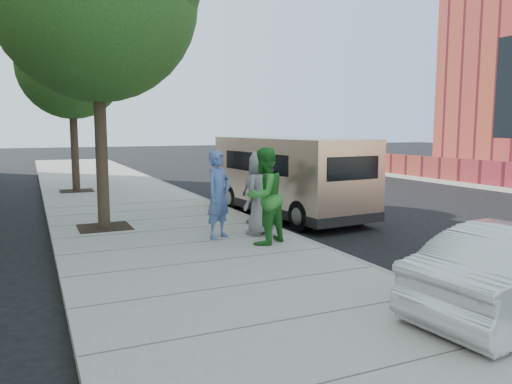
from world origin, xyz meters
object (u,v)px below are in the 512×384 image
at_px(parking_meter, 267,185).
at_px(person_striped_polo, 256,192).
at_px(person_officer, 219,195).
at_px(person_green_shirt, 264,196).
at_px(person_gray_shirt, 260,193).
at_px(tree_far, 72,62).
at_px(van, 287,175).

height_order(parking_meter, person_striped_polo, person_striped_polo).
relative_size(person_officer, person_striped_polo, 1.19).
height_order(person_green_shirt, person_gray_shirt, person_green_shirt).
relative_size(person_green_shirt, person_gray_shirt, 1.06).
xyz_separation_m(person_officer, person_gray_shirt, (0.96, -0.02, -0.01)).
bearing_deg(tree_far, person_gray_shirt, -72.94).
bearing_deg(person_green_shirt, person_officer, -80.27).
xyz_separation_m(tree_far, van, (5.03, -7.27, -3.71)).
bearing_deg(person_officer, person_green_shirt, -86.59).
xyz_separation_m(tree_far, parking_meter, (3.50, -9.17, -3.71)).
xyz_separation_m(person_green_shirt, person_gray_shirt, (0.31, 0.87, -0.06)).
relative_size(parking_meter, person_officer, 0.75).
relative_size(parking_meter, person_striped_polo, 0.90).
distance_m(parking_meter, person_green_shirt, 1.72).
height_order(van, person_officer, van).
relative_size(tree_far, van, 1.06).
xyz_separation_m(parking_meter, van, (1.53, 1.89, 0.01)).
distance_m(person_green_shirt, person_striped_polo, 2.21).
distance_m(van, person_striped_polo, 2.08).
bearing_deg(person_green_shirt, tree_far, -102.59).
xyz_separation_m(person_green_shirt, person_striped_polo, (0.75, 2.07, -0.20)).
relative_size(person_gray_shirt, person_striped_polo, 1.18).
bearing_deg(tree_far, person_striped_polo, -68.15).
distance_m(person_officer, person_green_shirt, 1.10).
relative_size(parking_meter, van, 0.23).
relative_size(van, person_officer, 3.27).
distance_m(parking_meter, person_striped_polo, 0.60).
bearing_deg(van, person_green_shirt, -129.26).
height_order(tree_far, person_officer, tree_far).
relative_size(person_officer, person_green_shirt, 0.95).
distance_m(parking_meter, van, 2.43).
bearing_deg(parking_meter, person_officer, -158.25).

